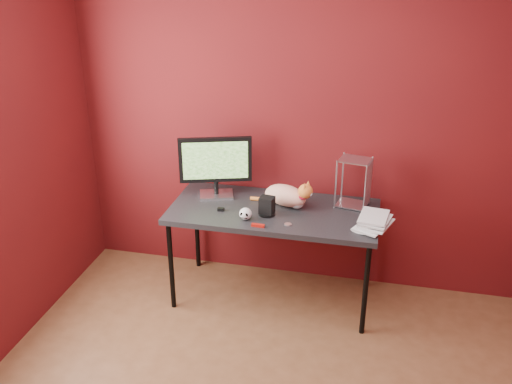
% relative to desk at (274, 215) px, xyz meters
% --- Properties ---
extents(room, '(3.52, 3.52, 2.61)m').
position_rel_desk_xyz_m(room, '(0.15, -1.37, 0.75)').
color(room, brown).
rests_on(room, ground).
extents(desk, '(1.50, 0.70, 0.75)m').
position_rel_desk_xyz_m(desk, '(0.00, 0.00, 0.00)').
color(desk, black).
rests_on(desk, ground).
extents(monitor, '(0.52, 0.24, 0.47)m').
position_rel_desk_xyz_m(monitor, '(-0.47, 0.13, 0.31)').
color(monitor, '#B9B9BE').
rests_on(monitor, desk).
extents(cat, '(0.48, 0.29, 0.23)m').
position_rel_desk_xyz_m(cat, '(0.07, 0.09, 0.13)').
color(cat, '#DA5A2E').
rests_on(cat, desk).
extents(skull_mug, '(0.09, 0.09, 0.09)m').
position_rel_desk_xyz_m(skull_mug, '(-0.16, -0.20, 0.09)').
color(skull_mug, silver).
rests_on(skull_mug, desk).
extents(speaker, '(0.12, 0.12, 0.14)m').
position_rel_desk_xyz_m(speaker, '(-0.03, -0.10, 0.11)').
color(speaker, black).
rests_on(speaker, desk).
extents(book_stack, '(0.27, 0.30, 1.00)m').
position_rel_desk_xyz_m(book_stack, '(0.63, -0.10, 0.55)').
color(book_stack, beige).
rests_on(book_stack, desk).
extents(wire_rack, '(0.24, 0.21, 0.37)m').
position_rel_desk_xyz_m(wire_rack, '(0.55, 0.19, 0.23)').
color(wire_rack, '#B9B9BE').
rests_on(wire_rack, desk).
extents(pocket_knife, '(0.09, 0.03, 0.02)m').
position_rel_desk_xyz_m(pocket_knife, '(-0.05, -0.29, 0.06)').
color(pocket_knife, '#9E130C').
rests_on(pocket_knife, desk).
extents(black_gadget, '(0.05, 0.03, 0.02)m').
position_rel_desk_xyz_m(black_gadget, '(-0.37, -0.11, 0.06)').
color(black_gadget, black).
rests_on(black_gadget, desk).
extents(washer, '(0.05, 0.05, 0.00)m').
position_rel_desk_xyz_m(washer, '(0.14, -0.22, 0.05)').
color(washer, '#B9B9BE').
rests_on(washer, desk).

